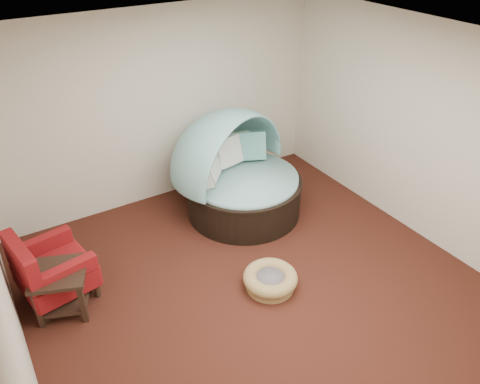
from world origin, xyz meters
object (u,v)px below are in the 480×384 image
canopy_daybed (238,168)px  pet_basket (270,279)px  side_table (62,285)px  red_armchair (50,269)px

canopy_daybed → pet_basket: canopy_daybed is taller
side_table → red_armchair: bearing=102.8°
side_table → canopy_daybed: bearing=14.3°
red_armchair → side_table: (0.06, -0.25, -0.06)m
pet_basket → side_table: (-2.14, 0.93, 0.23)m
canopy_daybed → side_table: (-2.69, -0.68, -0.35)m
red_armchair → side_table: size_ratio=1.21×
pet_basket → red_armchair: (-2.20, 1.18, 0.30)m
red_armchair → side_table: red_armchair is taller
pet_basket → red_armchair: size_ratio=0.81×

